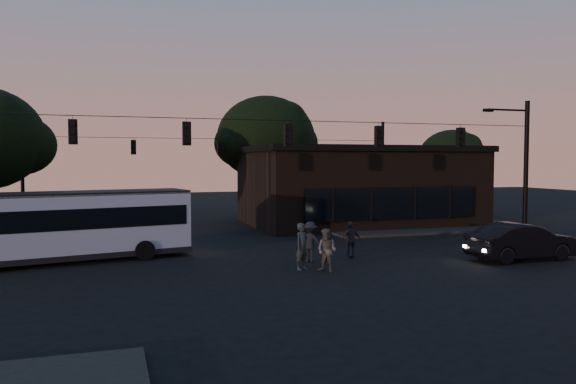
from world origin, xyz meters
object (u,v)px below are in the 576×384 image
object	(u,v)px
bus	(62,223)
car	(522,242)
pedestrian_d	(310,242)
building	(358,185)
pedestrian_b	(327,250)
pedestrian_a	(302,246)
pedestrian_c	(351,240)

from	to	relation	value
bus	car	bearing A→B (deg)	-28.12
pedestrian_d	bus	bearing A→B (deg)	21.64
building	bus	xyz separation A→B (m)	(-18.61, -10.02, -0.99)
building	pedestrian_b	xyz separation A→B (m)	(-8.52, -15.49, -1.85)
building	car	world-z (taller)	building
pedestrian_a	bus	bearing A→B (deg)	121.95
bus	pedestrian_d	world-z (taller)	bus
bus	car	xyz separation A→B (m)	(19.36, -5.59, -0.89)
car	pedestrian_d	xyz separation A→B (m)	(-9.11, 2.44, 0.06)
building	pedestrian_d	xyz separation A→B (m)	(-8.37, -13.18, -1.83)
building	bus	bearing A→B (deg)	-151.69
building	bus	world-z (taller)	building
pedestrian_a	pedestrian_d	size ratio (longest dim) A/B	1.08
bus	pedestrian_c	xyz separation A→B (m)	(12.29, -2.88, -0.88)
pedestrian_b	pedestrian_a	bearing A→B (deg)	-174.19
bus	pedestrian_d	distance (m)	10.75
building	bus	size ratio (longest dim) A/B	1.38
pedestrian_a	pedestrian_b	world-z (taller)	pedestrian_a
pedestrian_a	car	bearing A→B (deg)	-36.64
bus	pedestrian_c	size ratio (longest dim) A/B	6.69
bus	pedestrian_b	world-z (taller)	bus
pedestrian_b	pedestrian_c	size ratio (longest dim) A/B	1.04
pedestrian_a	pedestrian_c	bearing A→B (deg)	-0.08
car	pedestrian_a	world-z (taller)	pedestrian_a
pedestrian_d	building	bearing A→B (deg)	-83.66
building	pedestrian_d	world-z (taller)	building
building	pedestrian_b	bearing A→B (deg)	-118.81
bus	car	distance (m)	20.17
pedestrian_b	pedestrian_d	world-z (taller)	pedestrian_d
pedestrian_b	pedestrian_d	size ratio (longest dim) A/B	0.98
car	pedestrian_a	xyz separation A→B (m)	(-10.02, 0.91, 0.12)
building	pedestrian_d	distance (m)	15.72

